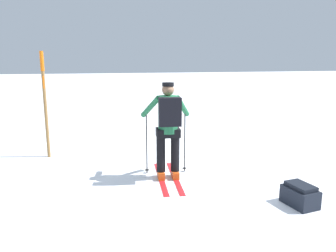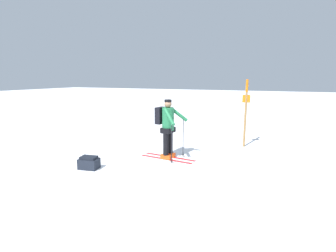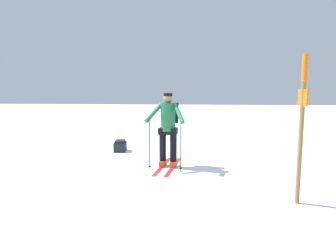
% 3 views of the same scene
% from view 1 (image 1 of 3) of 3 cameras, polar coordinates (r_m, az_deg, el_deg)
% --- Properties ---
extents(ground_plane, '(80.00, 80.00, 0.00)m').
position_cam_1_polar(ground_plane, '(6.11, 6.57, -7.85)').
color(ground_plane, white).
extents(skier, '(0.89, 1.61, 1.65)m').
position_cam_1_polar(skier, '(5.46, 0.03, 0.21)').
color(skier, red).
rests_on(skier, ground_plane).
extents(dropped_backpack, '(0.39, 0.52, 0.32)m').
position_cam_1_polar(dropped_backpack, '(5.05, 21.99, -11.13)').
color(dropped_backpack, black).
rests_on(dropped_backpack, ground_plane).
extents(trail_marker, '(0.07, 0.24, 2.18)m').
position_cam_1_polar(trail_marker, '(7.12, -20.70, 4.98)').
color(trail_marker, olive).
rests_on(trail_marker, ground_plane).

